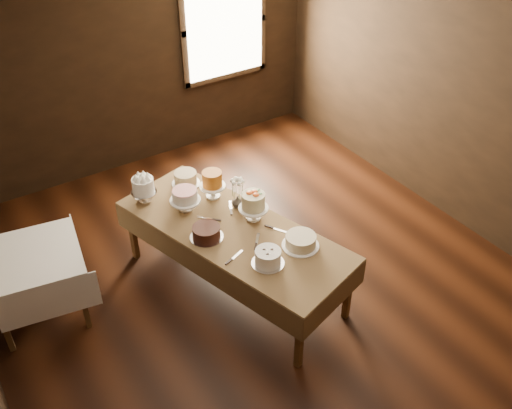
{
  "coord_description": "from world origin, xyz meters",
  "views": [
    {
      "loc": [
        -2.29,
        -3.33,
        4.04
      ],
      "look_at": [
        0.0,
        0.2,
        0.95
      ],
      "focal_mm": 39.57,
      "sensor_mm": 36.0,
      "label": 1
    }
  ],
  "objects_px": {
    "cake_lattice": "(185,201)",
    "cake_server_c": "(205,218)",
    "cake_server_d": "(230,205)",
    "cake_flowers": "(253,208)",
    "cake_speckled": "(186,179)",
    "flower_vase": "(238,202)",
    "cake_chocolate": "(206,233)",
    "side_table": "(32,263)",
    "display_table": "(233,233)",
    "cake_cream": "(301,241)",
    "cake_server_a": "(257,238)",
    "cake_server_e": "(237,255)",
    "cake_swirl": "(268,258)",
    "cake_server_b": "(281,230)",
    "cake_caramel": "(213,186)",
    "cake_meringue": "(144,191)"
  },
  "relations": [
    {
      "from": "cake_lattice",
      "to": "cake_server_c",
      "type": "bearing_deg",
      "value": -69.98
    },
    {
      "from": "cake_server_d",
      "to": "cake_flowers",
      "type": "bearing_deg",
      "value": -137.99
    },
    {
      "from": "cake_speckled",
      "to": "flower_vase",
      "type": "relative_size",
      "value": 2.45
    },
    {
      "from": "cake_chocolate",
      "to": "cake_server_d",
      "type": "relative_size",
      "value": 1.51
    },
    {
      "from": "side_table",
      "to": "cake_chocolate",
      "type": "xyz_separation_m",
      "value": [
        1.44,
        -0.64,
        0.14
      ]
    },
    {
      "from": "cake_server_d",
      "to": "side_table",
      "type": "bearing_deg",
      "value": 107.42
    },
    {
      "from": "display_table",
      "to": "cake_server_d",
      "type": "relative_size",
      "value": 10.45
    },
    {
      "from": "cake_cream",
      "to": "cake_server_d",
      "type": "xyz_separation_m",
      "value": [
        -0.21,
        0.88,
        -0.05
      ]
    },
    {
      "from": "cake_server_a",
      "to": "cake_server_e",
      "type": "height_order",
      "value": "same"
    },
    {
      "from": "cake_flowers",
      "to": "cake_swirl",
      "type": "bearing_deg",
      "value": -111.8
    },
    {
      "from": "cake_cream",
      "to": "cake_server_a",
      "type": "relative_size",
      "value": 1.51
    },
    {
      "from": "cake_flowers",
      "to": "cake_server_b",
      "type": "bearing_deg",
      "value": -69.9
    },
    {
      "from": "cake_caramel",
      "to": "cake_server_e",
      "type": "relative_size",
      "value": 1.26
    },
    {
      "from": "cake_server_d",
      "to": "cake_cream",
      "type": "bearing_deg",
      "value": -139.1
    },
    {
      "from": "cake_caramel",
      "to": "flower_vase",
      "type": "bearing_deg",
      "value": -66.81
    },
    {
      "from": "cake_speckled",
      "to": "cake_server_d",
      "type": "xyz_separation_m",
      "value": [
        0.2,
        -0.58,
        -0.06
      ]
    },
    {
      "from": "cake_chocolate",
      "to": "cake_server_b",
      "type": "distance_m",
      "value": 0.69
    },
    {
      "from": "display_table",
      "to": "cake_server_c",
      "type": "xyz_separation_m",
      "value": [
        -0.14,
        0.29,
        0.06
      ]
    },
    {
      "from": "side_table",
      "to": "cake_server_b",
      "type": "xyz_separation_m",
      "value": [
        2.07,
        -0.93,
        0.09
      ]
    },
    {
      "from": "display_table",
      "to": "cake_meringue",
      "type": "bearing_deg",
      "value": 120.2
    },
    {
      "from": "cake_server_b",
      "to": "cake_server_c",
      "type": "xyz_separation_m",
      "value": [
        -0.5,
        0.55,
        0.0
      ]
    },
    {
      "from": "cake_chocolate",
      "to": "cake_server_a",
      "type": "distance_m",
      "value": 0.47
    },
    {
      "from": "cake_flowers",
      "to": "cake_lattice",
      "type": "bearing_deg",
      "value": 134.65
    },
    {
      "from": "display_table",
      "to": "cake_server_a",
      "type": "xyz_separation_m",
      "value": [
        0.12,
        -0.24,
        0.06
      ]
    },
    {
      "from": "cake_server_a",
      "to": "cake_flowers",
      "type": "bearing_deg",
      "value": 15.1
    },
    {
      "from": "cake_server_b",
      "to": "cake_server_d",
      "type": "height_order",
      "value": "same"
    },
    {
      "from": "cake_swirl",
      "to": "cake_server_c",
      "type": "bearing_deg",
      "value": 99.65
    },
    {
      "from": "cake_flowers",
      "to": "flower_vase",
      "type": "height_order",
      "value": "cake_flowers"
    },
    {
      "from": "cake_chocolate",
      "to": "cake_swirl",
      "type": "relative_size",
      "value": 1.25
    },
    {
      "from": "cake_meringue",
      "to": "cake_server_d",
      "type": "bearing_deg",
      "value": -38.23
    },
    {
      "from": "cake_meringue",
      "to": "cake_server_a",
      "type": "height_order",
      "value": "cake_meringue"
    },
    {
      "from": "cake_cream",
      "to": "cake_server_c",
      "type": "height_order",
      "value": "cake_cream"
    },
    {
      "from": "cake_lattice",
      "to": "side_table",
      "type": "bearing_deg",
      "value": 174.37
    },
    {
      "from": "cake_flowers",
      "to": "cake_server_c",
      "type": "xyz_separation_m",
      "value": [
        -0.39,
        0.25,
        -0.12
      ]
    },
    {
      "from": "cake_cream",
      "to": "cake_server_d",
      "type": "distance_m",
      "value": 0.9
    },
    {
      "from": "cake_meringue",
      "to": "cake_server_a",
      "type": "xyz_separation_m",
      "value": [
        0.62,
        -1.11,
        -0.12
      ]
    },
    {
      "from": "side_table",
      "to": "cake_server_a",
      "type": "distance_m",
      "value": 2.04
    },
    {
      "from": "cake_lattice",
      "to": "cake_server_a",
      "type": "bearing_deg",
      "value": -65.7
    },
    {
      "from": "display_table",
      "to": "cake_flowers",
      "type": "bearing_deg",
      "value": 7.78
    },
    {
      "from": "cake_meringue",
      "to": "cake_server_a",
      "type": "bearing_deg",
      "value": -60.73
    },
    {
      "from": "side_table",
      "to": "cake_server_c",
      "type": "xyz_separation_m",
      "value": [
        1.56,
        -0.37,
        0.09
      ]
    },
    {
      "from": "cake_caramel",
      "to": "cake_flowers",
      "type": "bearing_deg",
      "value": -74.32
    },
    {
      "from": "cake_server_b",
      "to": "cake_server_a",
      "type": "bearing_deg",
      "value": -125.78
    },
    {
      "from": "cake_cream",
      "to": "cake_server_d",
      "type": "relative_size",
      "value": 1.51
    },
    {
      "from": "side_table",
      "to": "cake_chocolate",
      "type": "bearing_deg",
      "value": -24.03
    },
    {
      "from": "cake_lattice",
      "to": "cake_server_c",
      "type": "height_order",
      "value": "cake_lattice"
    },
    {
      "from": "cake_caramel",
      "to": "flower_vase",
      "type": "relative_size",
      "value": 2.51
    },
    {
      "from": "cake_server_c",
      "to": "cake_lattice",
      "type": "bearing_deg",
      "value": -21.43
    },
    {
      "from": "display_table",
      "to": "cake_meringue",
      "type": "xyz_separation_m",
      "value": [
        -0.5,
        0.87,
        0.18
      ]
    },
    {
      "from": "cake_caramel",
      "to": "cake_server_e",
      "type": "xyz_separation_m",
      "value": [
        -0.26,
        -0.89,
        -0.13
      ]
    }
  ]
}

